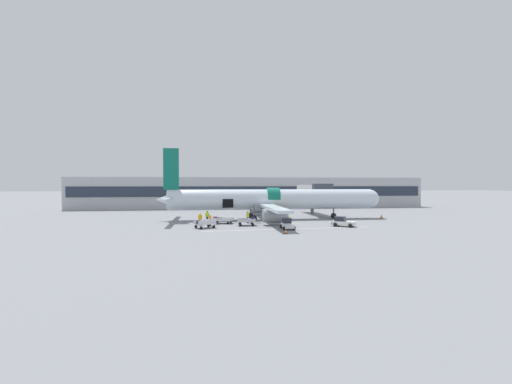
% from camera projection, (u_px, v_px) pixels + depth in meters
% --- Properties ---
extents(ground_plane, '(500.00, 500.00, 0.00)m').
position_uv_depth(ground_plane, '(280.00, 223.00, 51.83)').
color(ground_plane, gray).
extents(apron_marking_line, '(22.79, 1.94, 0.01)m').
position_uv_depth(apron_marking_line, '(289.00, 229.00, 44.83)').
color(apron_marking_line, silver).
rests_on(apron_marking_line, ground_plane).
extents(terminal_strip, '(87.08, 8.64, 7.54)m').
position_uv_depth(terminal_strip, '(252.00, 193.00, 86.61)').
color(terminal_strip, '#B2B2B7').
rests_on(terminal_strip, ground_plane).
extents(jet_bridge_stub, '(3.42, 13.78, 5.98)m').
position_uv_depth(jet_bridge_stub, '(314.00, 192.00, 65.86)').
color(jet_bridge_stub, '#4C4C51').
rests_on(jet_bridge_stub, ground_plane).
extents(airplane, '(37.81, 31.93, 11.67)m').
position_uv_depth(airplane, '(270.00, 200.00, 57.14)').
color(airplane, silver).
rests_on(airplane, ground_plane).
extents(baggage_tug_lead, '(3.32, 2.97, 1.36)m').
position_uv_depth(baggage_tug_lead, '(343.00, 222.00, 47.55)').
color(baggage_tug_lead, white).
rests_on(baggage_tug_lead, ground_plane).
extents(baggage_tug_mid, '(1.75, 2.99, 1.44)m').
position_uv_depth(baggage_tug_mid, '(287.00, 224.00, 44.69)').
color(baggage_tug_mid, white).
rests_on(baggage_tug_mid, ground_plane).
extents(baggage_tug_rear, '(3.00, 2.87, 1.71)m').
position_uv_depth(baggage_tug_rear, '(280.00, 217.00, 53.26)').
color(baggage_tug_rear, yellow).
rests_on(baggage_tug_rear, ground_plane).
extents(baggage_cart_loading, '(3.99, 2.70, 1.03)m').
position_uv_depth(baggage_cart_loading, '(222.00, 220.00, 51.17)').
color(baggage_cart_loading, silver).
rests_on(baggage_cart_loading, ground_plane).
extents(baggage_cart_queued, '(3.45, 2.26, 1.20)m').
position_uv_depth(baggage_cart_queued, '(247.00, 222.00, 48.65)').
color(baggage_cart_queued, '#B7BABF').
rests_on(baggage_cart_queued, ground_plane).
extents(baggage_cart_empty, '(3.55, 2.67, 1.11)m').
position_uv_depth(baggage_cart_empty, '(205.00, 224.00, 45.81)').
color(baggage_cart_empty, silver).
rests_on(baggage_cart_empty, ground_plane).
extents(ground_crew_loader_a, '(0.44, 0.56, 1.61)m').
position_uv_depth(ground_crew_loader_a, '(210.00, 220.00, 48.17)').
color(ground_crew_loader_a, black).
rests_on(ground_crew_loader_a, ground_plane).
extents(ground_crew_loader_b, '(0.45, 0.63, 1.81)m').
position_uv_depth(ground_crew_loader_b, '(248.00, 217.00, 51.81)').
color(ground_crew_loader_b, black).
rests_on(ground_crew_loader_b, ground_plane).
extents(ground_crew_driver, '(0.61, 0.46, 1.75)m').
position_uv_depth(ground_crew_driver, '(207.00, 216.00, 53.02)').
color(ground_crew_driver, '#2D2D33').
rests_on(ground_crew_driver, ground_plane).
extents(ground_crew_supervisor, '(0.62, 0.55, 1.81)m').
position_uv_depth(ground_crew_supervisor, '(200.00, 219.00, 48.89)').
color(ground_crew_supervisor, black).
rests_on(ground_crew_supervisor, ground_plane).
extents(suitcase_on_tarmac_upright, '(0.48, 0.19, 0.64)m').
position_uv_depth(suitcase_on_tarmac_upright, '(206.00, 221.00, 51.62)').
color(suitcase_on_tarmac_upright, '#14472D').
rests_on(suitcase_on_tarmac_upright, ground_plane).
extents(safety_cone_nose, '(0.61, 0.61, 0.68)m').
position_uv_depth(safety_cone_nose, '(381.00, 216.00, 59.20)').
color(safety_cone_nose, black).
rests_on(safety_cone_nose, ground_plane).
extents(safety_cone_engine_left, '(0.48, 0.48, 0.56)m').
position_uv_depth(safety_cone_engine_left, '(286.00, 232.00, 40.64)').
color(safety_cone_engine_left, black).
rests_on(safety_cone_engine_left, ground_plane).
extents(safety_cone_wingtip, '(0.64, 0.64, 0.63)m').
position_uv_depth(safety_cone_wingtip, '(286.00, 223.00, 48.80)').
color(safety_cone_wingtip, black).
rests_on(safety_cone_wingtip, ground_plane).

